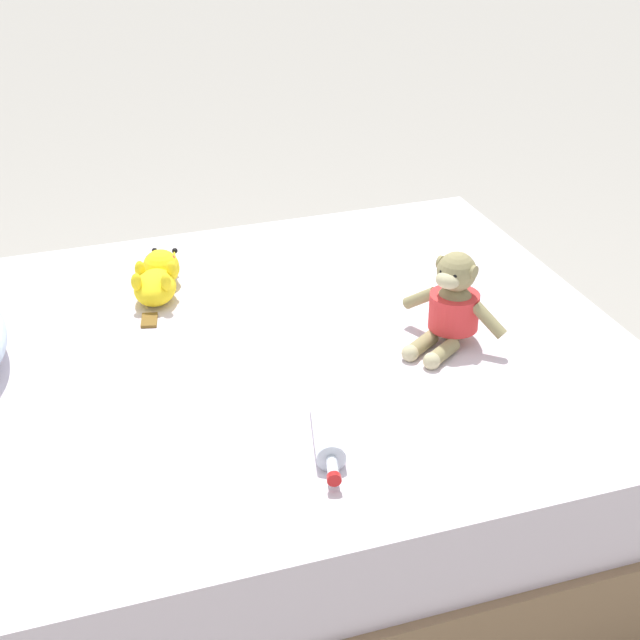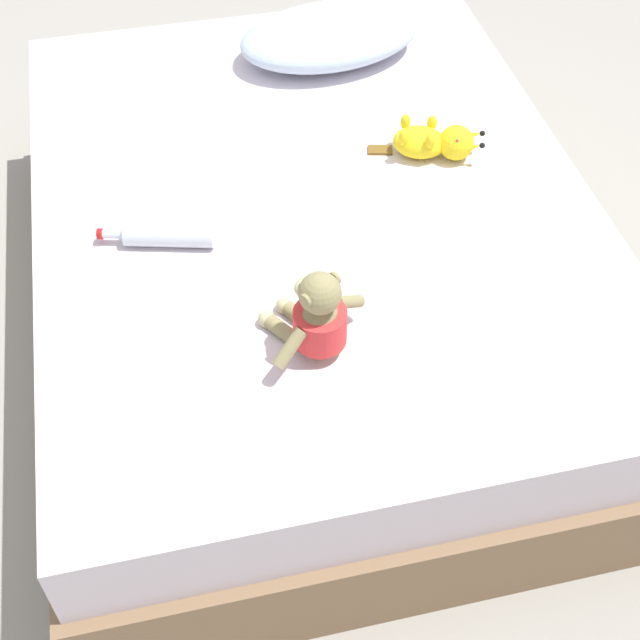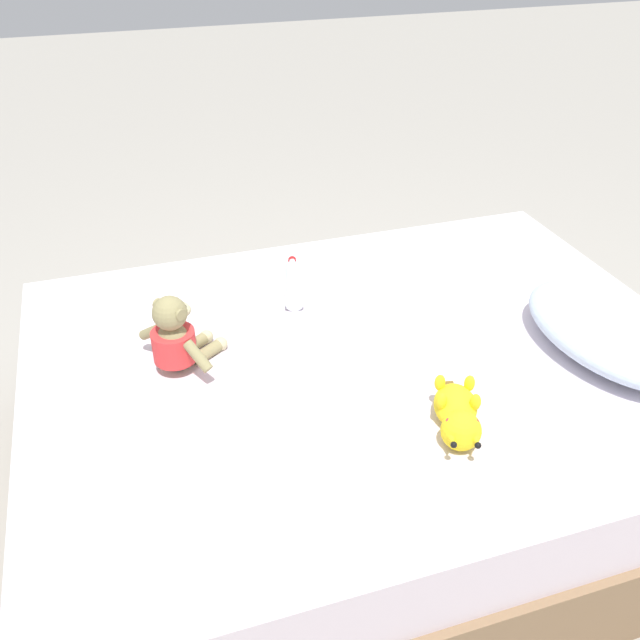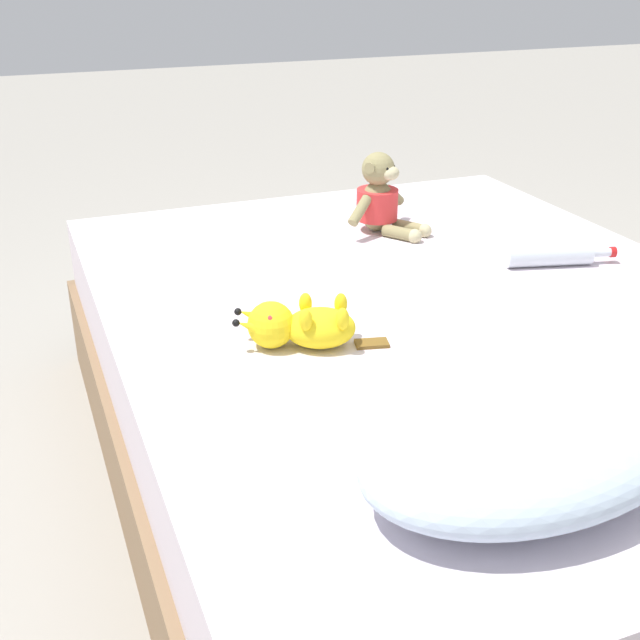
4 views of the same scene
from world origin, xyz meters
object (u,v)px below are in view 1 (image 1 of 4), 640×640
(bed, at_px, (231,442))
(plush_monkey, at_px, (452,307))
(glass_bottle, at_px, (327,429))
(plush_yellow_creature, at_px, (158,278))

(bed, bearing_deg, plush_monkey, -101.45)
(plush_monkey, height_order, glass_bottle, plush_monkey)
(plush_monkey, distance_m, plush_yellow_creature, 0.79)
(glass_bottle, bearing_deg, plush_yellow_creature, 14.49)
(plush_monkey, height_order, plush_yellow_creature, plush_monkey)
(bed, xyz_separation_m, plush_monkey, (-0.11, -0.54, 0.35))
(plush_monkey, relative_size, glass_bottle, 0.85)
(glass_bottle, bearing_deg, plush_monkey, -54.88)
(plush_yellow_creature, bearing_deg, glass_bottle, -165.51)
(bed, distance_m, plush_monkey, 0.65)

